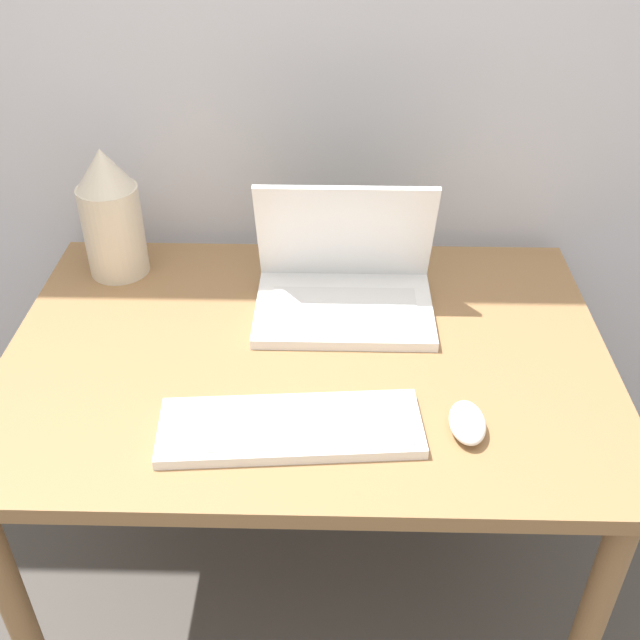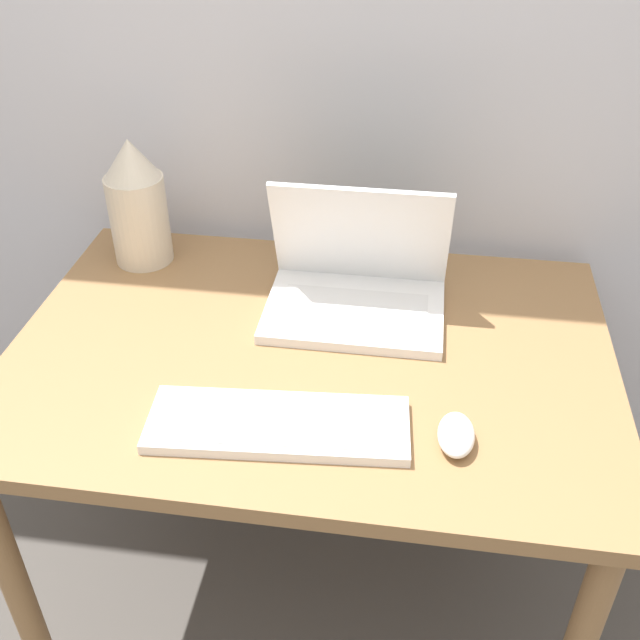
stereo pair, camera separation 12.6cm
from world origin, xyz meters
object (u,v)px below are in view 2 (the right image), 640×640
object	(u,v)px
keyboard	(278,424)
mouse	(456,435)
vase	(137,203)
laptop	(356,284)

from	to	relation	value
keyboard	mouse	bearing A→B (deg)	1.99
keyboard	vase	xyz separation A→B (m)	(-0.39, 0.48, 0.12)
keyboard	vase	world-z (taller)	vase
laptop	keyboard	size ratio (longest dim) A/B	0.80
vase	keyboard	bearing A→B (deg)	-51.09
laptop	vase	distance (m)	0.49
laptop	mouse	bearing A→B (deg)	-61.11
keyboard	laptop	bearing A→B (deg)	76.76
mouse	keyboard	bearing A→B (deg)	-178.01
mouse	laptop	bearing A→B (deg)	118.89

